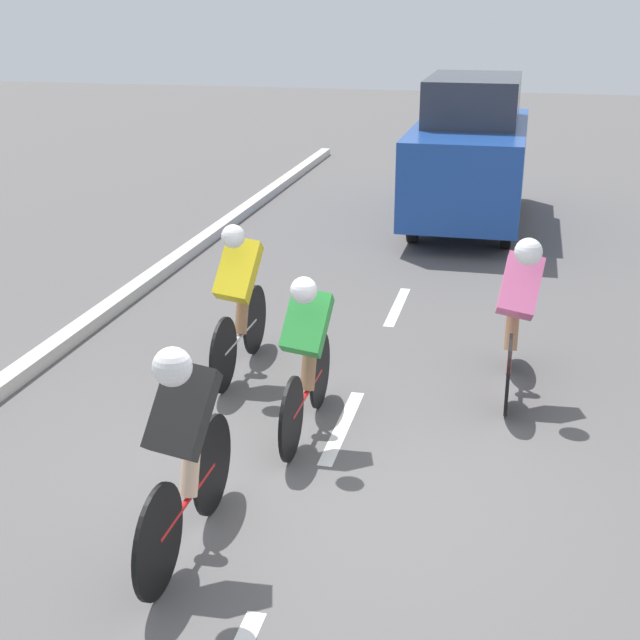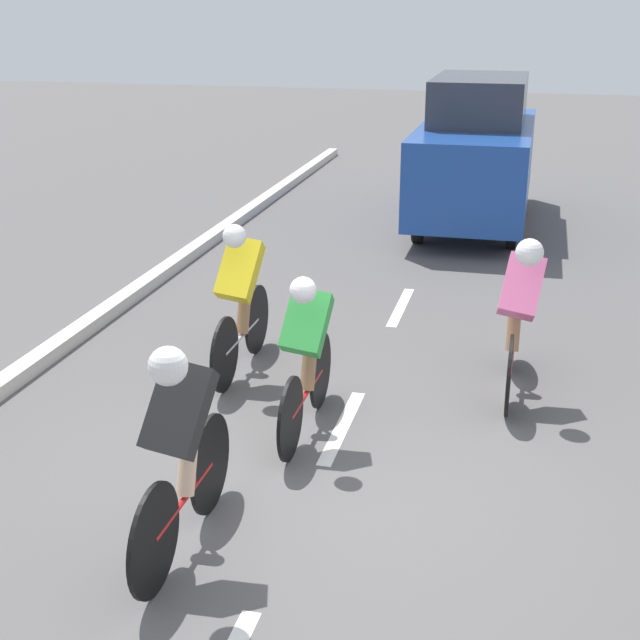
# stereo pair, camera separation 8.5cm
# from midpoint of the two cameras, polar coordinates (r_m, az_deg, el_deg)

# --- Properties ---
(ground_plane) EXTENTS (60.00, 60.00, 0.00)m
(ground_plane) POSITION_cam_midpoint_polar(r_m,az_deg,el_deg) (6.78, -0.66, -10.54)
(ground_plane) COLOR #565454
(lane_stripe_mid) EXTENTS (0.12, 1.40, 0.01)m
(lane_stripe_mid) POSITION_cam_midpoint_polar(r_m,az_deg,el_deg) (7.63, 1.13, -6.82)
(lane_stripe_mid) COLOR white
(lane_stripe_mid) RESTS_ON ground
(lane_stripe_far) EXTENTS (0.12, 1.40, 0.01)m
(lane_stripe_far) POSITION_cam_midpoint_polar(r_m,az_deg,el_deg) (10.54, 4.75, 0.87)
(lane_stripe_far) COLOR white
(lane_stripe_far) RESTS_ON ground
(curb) EXTENTS (0.20, 27.09, 0.14)m
(curb) POSITION_cam_midpoint_polar(r_m,az_deg,el_deg) (8.77, -19.83, -3.89)
(curb) COLOR beige
(curb) RESTS_ON ground
(cyclist_yellow) EXTENTS (0.39, 1.69, 1.54)m
(cyclist_yellow) POSITION_cam_midpoint_polar(r_m,az_deg,el_deg) (8.42, -5.52, 1.58)
(cyclist_yellow) COLOR black
(cyclist_yellow) RESTS_ON ground
(cyclist_black) EXTENTS (0.41, 1.68, 1.56)m
(cyclist_black) POSITION_cam_midpoint_polar(r_m,az_deg,el_deg) (5.68, -9.15, -7.79)
(cyclist_black) COLOR black
(cyclist_black) RESTS_ON ground
(cyclist_green) EXTENTS (0.38, 1.67, 1.45)m
(cyclist_green) POSITION_cam_midpoint_polar(r_m,az_deg,el_deg) (7.20, -1.20, -1.98)
(cyclist_green) COLOR black
(cyclist_green) RESTS_ON ground
(cyclist_pink) EXTENTS (0.40, 1.74, 1.54)m
(cyclist_pink) POSITION_cam_midpoint_polar(r_m,az_deg,el_deg) (8.13, 12.20, 0.62)
(cyclist_pink) COLOR black
(cyclist_pink) RESTS_ON ground
(support_car) EXTENTS (1.70, 4.39, 2.29)m
(support_car) POSITION_cam_midpoint_polar(r_m,az_deg,el_deg) (14.47, 9.40, 10.54)
(support_car) COLOR black
(support_car) RESTS_ON ground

